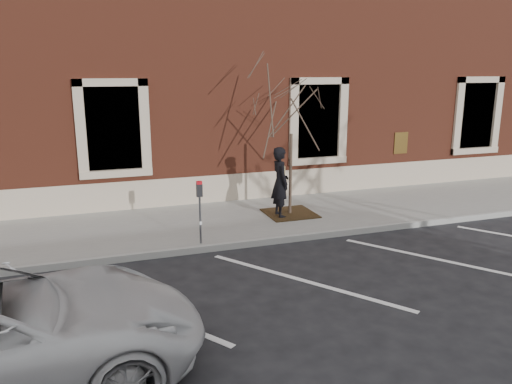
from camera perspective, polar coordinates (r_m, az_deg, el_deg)
name	(u,v)px	position (r m, az deg, el deg)	size (l,w,h in m)	color
ground	(264,244)	(11.58, 0.98, -5.96)	(120.00, 120.00, 0.00)	#28282B
sidewalk_near	(242,220)	(13.14, -1.64, -3.22)	(40.00, 3.50, 0.15)	#9B9991
curb_near	(265,242)	(11.52, 1.06, -5.69)	(40.00, 0.12, 0.15)	#9E9E99
parking_stripes	(304,281)	(9.69, 5.51, -10.07)	(28.00, 4.40, 0.01)	silver
building_civic	(190,68)	(18.37, -7.53, 13.91)	(40.00, 8.62, 8.00)	brown
man	(280,182)	(12.95, 2.78, 1.11)	(0.68, 0.44, 1.85)	black
parking_meter	(200,201)	(10.96, -6.46, -0.98)	(0.13, 0.10, 1.42)	#595B60
tree_grate	(290,213)	(13.44, 3.89, -2.44)	(1.28, 1.28, 0.03)	#3A2712
sapling	(292,111)	(12.95, 4.09, 9.23)	(2.35, 2.35, 3.92)	#47392B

